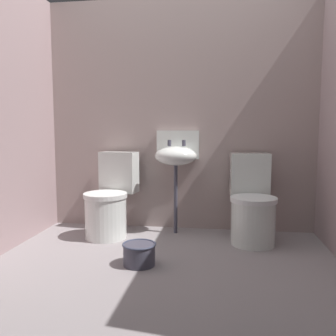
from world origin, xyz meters
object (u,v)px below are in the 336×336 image
object	(u,v)px
toilet_left	(110,202)
bucket	(139,253)
toilet_right	(252,206)
sink	(176,155)

from	to	relation	value
toilet_left	bucket	distance (m)	0.86
toilet_right	sink	distance (m)	0.85
toilet_right	sink	world-z (taller)	sink
toilet_left	toilet_right	distance (m)	1.31
toilet_left	sink	distance (m)	0.77
toilet_left	sink	size ratio (longest dim) A/B	0.79
bucket	toilet_left	bearing A→B (deg)	122.32
toilet_left	toilet_right	size ratio (longest dim) A/B	1.00
toilet_right	sink	size ratio (longest dim) A/B	0.79
toilet_right	toilet_left	bearing A→B (deg)	-2.61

